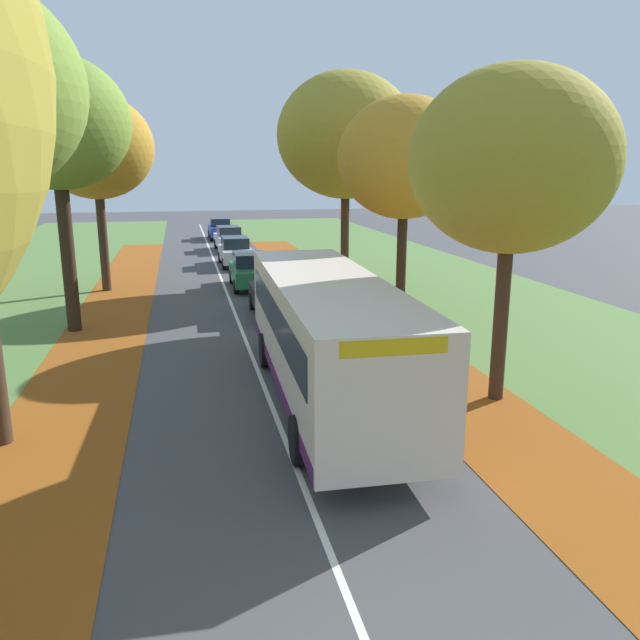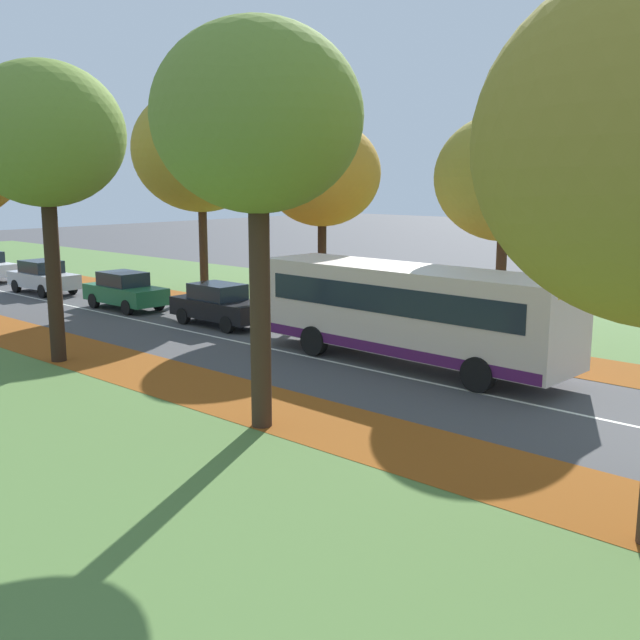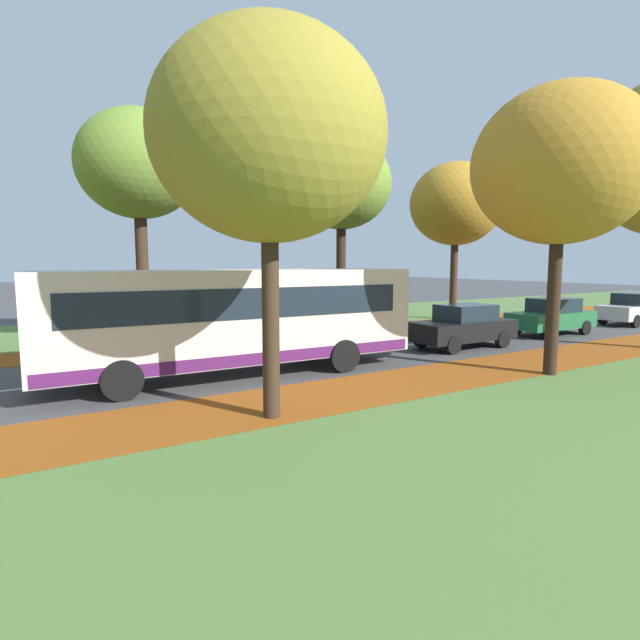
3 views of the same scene
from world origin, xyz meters
The scene contains 15 objects.
leaf_litter_left centered at (-4.60, 14.00, 0.01)m, with size 2.80×60.00×0.00m, color #8C4714.
grass_verge_right centered at (9.20, 20.00, 0.00)m, with size 12.00×90.00×0.01m, color #517538.
leaf_litter_right centered at (4.60, 14.00, 0.01)m, with size 2.80×60.00×0.00m, color #8C4714.
road_centre_line centered at (0.00, 20.00, 0.00)m, with size 0.12×80.00×0.01m, color silver.
tree_left_mid centered at (-5.63, 19.02, 6.85)m, with size 4.75×4.75×9.03m.
tree_left_far centered at (-5.32, 26.36, 6.34)m, with size 5.00×5.00×8.61m.
tree_right_near centered at (5.42, 9.88, 5.62)m, with size 4.62×4.62×7.72m.
tree_right_mid centered at (6.00, 18.41, 5.80)m, with size 4.78×4.78×7.97m.
tree_right_far centered at (5.81, 25.87, 6.91)m, with size 6.40×6.40×9.80m.
bus centered at (1.38, 10.71, 1.70)m, with size 2.88×10.47×2.98m.
car_black_lead centered at (1.53, 19.72, 0.81)m, with size 1.79×4.20×1.62m.
car_green_following centered at (1.20, 25.64, 0.81)m, with size 1.82×4.22×1.62m.
car_silver_third_in_line centered at (1.12, 32.65, 0.81)m, with size 1.82×4.22×1.62m.
car_white_fourth_in_line centered at (1.30, 39.44, 0.81)m, with size 1.91×4.27×1.62m.
car_blue_trailing centered at (1.16, 46.66, 0.81)m, with size 1.79×4.20×1.62m.
Camera 1 is at (-1.90, -3.19, 5.49)m, focal length 35.00 mm.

